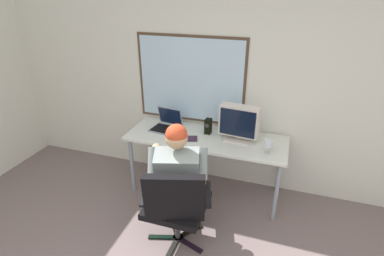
% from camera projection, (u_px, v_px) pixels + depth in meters
% --- Properties ---
extents(wall_rear, '(5.70, 0.08, 2.51)m').
position_uv_depth(wall_rear, '(231.00, 83.00, 3.36)').
color(wall_rear, silver).
rests_on(wall_rear, ground).
extents(desk, '(1.75, 0.61, 0.73)m').
position_uv_depth(desk, '(206.00, 142.00, 3.36)').
color(desk, '#888F9F').
rests_on(desk, ground).
extents(office_chair, '(0.70, 0.62, 0.91)m').
position_uv_depth(office_chair, '(176.00, 204.00, 2.65)').
color(office_chair, black).
rests_on(office_chair, ground).
extents(person_seated, '(0.66, 0.89, 1.22)m').
position_uv_depth(person_seated, '(179.00, 175.00, 2.85)').
color(person_seated, '#444865').
rests_on(person_seated, ground).
extents(crt_monitor, '(0.43, 0.24, 0.39)m').
position_uv_depth(crt_monitor, '(239.00, 122.00, 3.18)').
color(crt_monitor, beige).
rests_on(crt_monitor, desk).
extents(laptop, '(0.34, 0.33, 0.23)m').
position_uv_depth(laptop, '(167.00, 123.00, 3.51)').
color(laptop, gray).
rests_on(laptop, desk).
extents(wine_glass, '(0.08, 0.08, 0.14)m').
position_uv_depth(wine_glass, '(268.00, 144.00, 2.98)').
color(wine_glass, silver).
rests_on(wine_glass, desk).
extents(desk_speaker, '(0.07, 0.09, 0.17)m').
position_uv_depth(desk_speaker, '(208.00, 126.00, 3.38)').
color(desk_speaker, black).
rests_on(desk_speaker, desk).
extents(cd_case, '(0.17, 0.16, 0.01)m').
position_uv_depth(cd_case, '(191.00, 139.00, 3.29)').
color(cd_case, '#321B33').
rests_on(cd_case, desk).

